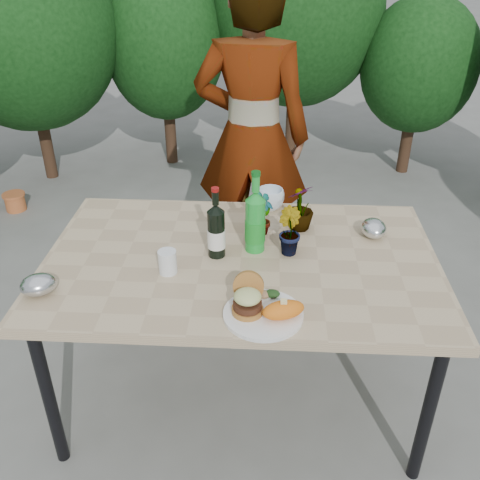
# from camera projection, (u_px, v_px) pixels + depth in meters

# --- Properties ---
(ground) EXTENTS (80.00, 80.00, 0.00)m
(ground) POSITION_uv_depth(u_px,v_px,m) (241.00, 389.00, 2.56)
(ground) COLOR slate
(ground) RESTS_ON ground
(patio_table) EXTENTS (1.60, 1.00, 0.75)m
(patio_table) POSITION_uv_depth(u_px,v_px,m) (241.00, 269.00, 2.21)
(patio_table) COLOR tan
(patio_table) RESTS_ON ground
(shrub_hedge) EXTENTS (7.00, 5.21, 2.11)m
(shrub_hedge) POSITION_uv_depth(u_px,v_px,m) (261.00, 74.00, 3.24)
(shrub_hedge) COLOR #382316
(shrub_hedge) RESTS_ON ground
(dinner_plate) EXTENTS (0.28, 0.28, 0.01)m
(dinner_plate) POSITION_uv_depth(u_px,v_px,m) (263.00, 314.00, 1.85)
(dinner_plate) COLOR white
(dinner_plate) RESTS_ON patio_table
(burger_stack) EXTENTS (0.11, 0.16, 0.11)m
(burger_stack) POSITION_uv_depth(u_px,v_px,m) (248.00, 298.00, 1.84)
(burger_stack) COLOR #B7722D
(burger_stack) RESTS_ON dinner_plate
(sweet_potato) EXTENTS (0.17, 0.12, 0.06)m
(sweet_potato) POSITION_uv_depth(u_px,v_px,m) (283.00, 310.00, 1.81)
(sweet_potato) COLOR orange
(sweet_potato) RESTS_ON dinner_plate
(grilled_veg) EXTENTS (0.08, 0.05, 0.03)m
(grilled_veg) POSITION_uv_depth(u_px,v_px,m) (269.00, 294.00, 1.92)
(grilled_veg) COLOR olive
(grilled_veg) RESTS_ON dinner_plate
(wine_bottle) EXTENTS (0.07, 0.07, 0.30)m
(wine_bottle) POSITION_uv_depth(u_px,v_px,m) (216.00, 231.00, 2.14)
(wine_bottle) COLOR black
(wine_bottle) RESTS_ON patio_table
(sparkling_water) EXTENTS (0.08, 0.08, 0.35)m
(sparkling_water) POSITION_uv_depth(u_px,v_px,m) (255.00, 222.00, 2.17)
(sparkling_water) COLOR green
(sparkling_water) RESTS_ON patio_table
(plastic_cup) EXTENTS (0.07, 0.07, 0.09)m
(plastic_cup) POSITION_uv_depth(u_px,v_px,m) (168.00, 262.00, 2.06)
(plastic_cup) COLOR silver
(plastic_cup) RESTS_ON patio_table
(seedling_left) EXTENTS (0.11, 0.13, 0.21)m
(seedling_left) POSITION_uv_depth(u_px,v_px,m) (263.00, 213.00, 2.29)
(seedling_left) COLOR #225B1F
(seedling_left) RESTS_ON patio_table
(seedling_mid) EXTENTS (0.13, 0.14, 0.20)m
(seedling_mid) POSITION_uv_depth(u_px,v_px,m) (288.00, 231.00, 2.17)
(seedling_mid) COLOR #22571D
(seedling_mid) RESTS_ON patio_table
(seedling_right) EXTENTS (0.17, 0.17, 0.21)m
(seedling_right) POSITION_uv_depth(u_px,v_px,m) (301.00, 207.00, 2.33)
(seedling_right) COLOR #27501B
(seedling_right) RESTS_ON patio_table
(blue_bowl) EXTENTS (0.17, 0.17, 0.10)m
(blue_bowl) POSITION_uv_depth(u_px,v_px,m) (270.00, 199.00, 2.52)
(blue_bowl) COLOR white
(blue_bowl) RESTS_ON patio_table
(foil_packet_left) EXTENTS (0.16, 0.15, 0.08)m
(foil_packet_left) POSITION_uv_depth(u_px,v_px,m) (38.00, 285.00, 1.95)
(foil_packet_left) COLOR #BABCC1
(foil_packet_left) RESTS_ON patio_table
(foil_packet_right) EXTENTS (0.11, 0.14, 0.08)m
(foil_packet_right) POSITION_uv_depth(u_px,v_px,m) (374.00, 228.00, 2.31)
(foil_packet_right) COLOR silver
(foil_packet_right) RESTS_ON patio_table
(person) EXTENTS (0.69, 0.49, 1.78)m
(person) POSITION_uv_depth(u_px,v_px,m) (252.00, 137.00, 2.98)
(person) COLOR #8E5C47
(person) RESTS_ON ground
(terracotta_pot) EXTENTS (0.17, 0.17, 0.14)m
(terracotta_pot) POSITION_uv_depth(u_px,v_px,m) (15.00, 202.00, 4.13)
(terracotta_pot) COLOR #C16231
(terracotta_pot) RESTS_ON ground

